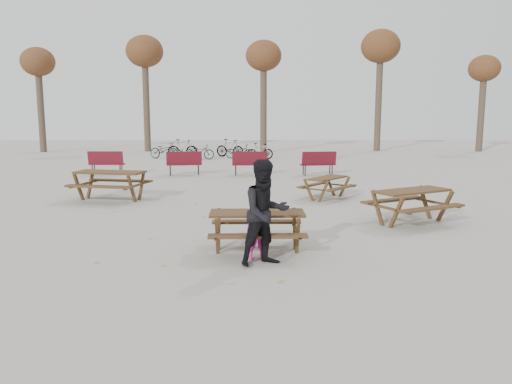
{
  "coord_description": "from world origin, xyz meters",
  "views": [
    {
      "loc": [
        -0.22,
        -9.33,
        2.64
      ],
      "look_at": [
        0.0,
        1.0,
        1.0
      ],
      "focal_mm": 35.0,
      "sensor_mm": 36.0,
      "label": 1
    }
  ],
  "objects_px": {
    "main_picnic_table": "(257,222)",
    "picnic_table_far": "(327,188)",
    "picnic_table_east": "(412,206)",
    "soda_bottle": "(251,210)",
    "adult": "(266,213)",
    "food_tray": "(261,213)",
    "picnic_table_north": "(110,186)",
    "child": "(257,229)"
  },
  "relations": [
    {
      "from": "child",
      "to": "picnic_table_north",
      "type": "distance_m",
      "value": 7.67
    },
    {
      "from": "picnic_table_north",
      "to": "food_tray",
      "type": "bearing_deg",
      "value": -41.03
    },
    {
      "from": "food_tray",
      "to": "picnic_table_east",
      "type": "distance_m",
      "value": 4.57
    },
    {
      "from": "soda_bottle",
      "to": "picnic_table_far",
      "type": "relative_size",
      "value": 0.11
    },
    {
      "from": "child",
      "to": "adult",
      "type": "relative_size",
      "value": 0.6
    },
    {
      "from": "picnic_table_east",
      "to": "food_tray",
      "type": "bearing_deg",
      "value": -172.26
    },
    {
      "from": "soda_bottle",
      "to": "child",
      "type": "height_order",
      "value": "child"
    },
    {
      "from": "picnic_table_east",
      "to": "picnic_table_far",
      "type": "height_order",
      "value": "picnic_table_east"
    },
    {
      "from": "picnic_table_east",
      "to": "picnic_table_far",
      "type": "bearing_deg",
      "value": 85.39
    },
    {
      "from": "picnic_table_far",
      "to": "picnic_table_north",
      "type": "bearing_deg",
      "value": 131.19
    },
    {
      "from": "soda_bottle",
      "to": "child",
      "type": "bearing_deg",
      "value": -75.09
    },
    {
      "from": "adult",
      "to": "picnic_table_east",
      "type": "relative_size",
      "value": 0.98
    },
    {
      "from": "food_tray",
      "to": "soda_bottle",
      "type": "height_order",
      "value": "soda_bottle"
    },
    {
      "from": "picnic_table_north",
      "to": "picnic_table_far",
      "type": "relative_size",
      "value": 1.33
    },
    {
      "from": "soda_bottle",
      "to": "picnic_table_east",
      "type": "bearing_deg",
      "value": 33.29
    },
    {
      "from": "soda_bottle",
      "to": "picnic_table_east",
      "type": "distance_m",
      "value": 4.69
    },
    {
      "from": "main_picnic_table",
      "to": "picnic_table_north",
      "type": "height_order",
      "value": "picnic_table_north"
    },
    {
      "from": "food_tray",
      "to": "child",
      "type": "height_order",
      "value": "child"
    },
    {
      "from": "soda_bottle",
      "to": "food_tray",
      "type": "bearing_deg",
      "value": -16.42
    },
    {
      "from": "food_tray",
      "to": "child",
      "type": "xyz_separation_m",
      "value": [
        -0.07,
        -0.33,
        -0.24
      ]
    },
    {
      "from": "child",
      "to": "picnic_table_north",
      "type": "xyz_separation_m",
      "value": [
        -4.33,
        6.33,
        -0.11
      ]
    },
    {
      "from": "food_tray",
      "to": "picnic_table_far",
      "type": "xyz_separation_m",
      "value": [
        2.25,
        6.15,
        -0.46
      ]
    },
    {
      "from": "soda_bottle",
      "to": "adult",
      "type": "xyz_separation_m",
      "value": [
        0.24,
        -0.71,
        0.08
      ]
    },
    {
      "from": "adult",
      "to": "picnic_table_east",
      "type": "bearing_deg",
      "value": 16.06
    },
    {
      "from": "adult",
      "to": "soda_bottle",
      "type": "bearing_deg",
      "value": 82.89
    },
    {
      "from": "soda_bottle",
      "to": "adult",
      "type": "height_order",
      "value": "adult"
    },
    {
      "from": "main_picnic_table",
      "to": "picnic_table_far",
      "type": "distance_m",
      "value": 6.38
    },
    {
      "from": "child",
      "to": "picnic_table_east",
      "type": "relative_size",
      "value": 0.59
    },
    {
      "from": "adult",
      "to": "picnic_table_east",
      "type": "height_order",
      "value": "adult"
    },
    {
      "from": "main_picnic_table",
      "to": "child",
      "type": "height_order",
      "value": "child"
    },
    {
      "from": "adult",
      "to": "picnic_table_far",
      "type": "bearing_deg",
      "value": 46.47
    },
    {
      "from": "main_picnic_table",
      "to": "adult",
      "type": "height_order",
      "value": "adult"
    },
    {
      "from": "food_tray",
      "to": "adult",
      "type": "bearing_deg",
      "value": -84.24
    },
    {
      "from": "adult",
      "to": "picnic_table_north",
      "type": "bearing_deg",
      "value": 98.13
    },
    {
      "from": "main_picnic_table",
      "to": "child",
      "type": "distance_m",
      "value": 0.53
    },
    {
      "from": "picnic_table_east",
      "to": "picnic_table_north",
      "type": "height_order",
      "value": "picnic_table_north"
    },
    {
      "from": "child",
      "to": "picnic_table_far",
      "type": "distance_m",
      "value": 6.88
    },
    {
      "from": "adult",
      "to": "picnic_table_north",
      "type": "height_order",
      "value": "adult"
    },
    {
      "from": "soda_bottle",
      "to": "adult",
      "type": "relative_size",
      "value": 0.09
    },
    {
      "from": "child",
      "to": "picnic_table_east",
      "type": "distance_m",
      "value": 4.81
    },
    {
      "from": "food_tray",
      "to": "child",
      "type": "distance_m",
      "value": 0.41
    },
    {
      "from": "child",
      "to": "main_picnic_table",
      "type": "bearing_deg",
      "value": 77.27
    }
  ]
}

